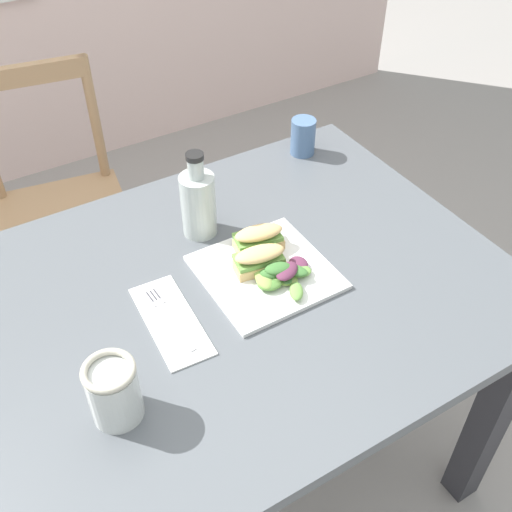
{
  "coord_description": "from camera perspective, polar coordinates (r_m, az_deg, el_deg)",
  "views": [
    {
      "loc": [
        -0.32,
        -0.75,
        1.64
      ],
      "look_at": [
        0.18,
        0.09,
        0.76
      ],
      "focal_mm": 42.91,
      "sensor_mm": 36.0,
      "label": 1
    }
  ],
  "objects": [
    {
      "name": "ground_plane",
      "position": [
        1.83,
        -3.78,
        -21.71
      ],
      "size": [
        8.33,
        8.33,
        0.0
      ],
      "primitive_type": "plane",
      "color": "gray"
    },
    {
      "name": "dining_table",
      "position": [
        1.37,
        -1.55,
        -6.75
      ],
      "size": [
        1.12,
        0.87,
        0.74
      ],
      "color": "#51565B",
      "rests_on": "ground"
    },
    {
      "name": "chair_wooden_far",
      "position": [
        2.04,
        -17.67,
        4.23
      ],
      "size": [
        0.46,
        0.46,
        0.87
      ],
      "color": "tan",
      "rests_on": "ground"
    },
    {
      "name": "plate_lunch",
      "position": [
        1.3,
        0.91,
        -1.51
      ],
      "size": [
        0.26,
        0.26,
        0.01
      ],
      "primitive_type": "cube",
      "color": "white",
      "rests_on": "dining_table"
    },
    {
      "name": "sandwich_half_front",
      "position": [
        1.28,
        0.32,
        -0.29
      ],
      "size": [
        0.12,
        0.08,
        0.06
      ],
      "color": "#DBB270",
      "rests_on": "plate_lunch"
    },
    {
      "name": "sandwich_half_back",
      "position": [
        1.33,
        0.24,
        1.69
      ],
      "size": [
        0.12,
        0.08,
        0.06
      ],
      "color": "#DBB270",
      "rests_on": "plate_lunch"
    },
    {
      "name": "salad_mixed_greens",
      "position": [
        1.26,
        2.34,
        -1.69
      ],
      "size": [
        0.14,
        0.14,
        0.04
      ],
      "color": "#84A84C",
      "rests_on": "plate_lunch"
    },
    {
      "name": "napkin_folded",
      "position": [
        1.22,
        -7.93,
        -5.98
      ],
      "size": [
        0.11,
        0.24,
        0.0
      ],
      "primitive_type": "cube",
      "rotation": [
        0.0,
        0.0,
        -0.06
      ],
      "color": "white",
      "rests_on": "dining_table"
    },
    {
      "name": "fork_on_napkin",
      "position": [
        1.23,
        -8.32,
        -5.36
      ],
      "size": [
        0.03,
        0.19,
        0.0
      ],
      "color": "silver",
      "rests_on": "napkin_folded"
    },
    {
      "name": "bottle_cold_brew",
      "position": [
        1.37,
        -5.38,
        4.65
      ],
      "size": [
        0.08,
        0.08,
        0.21
      ],
      "color": "black",
      "rests_on": "dining_table"
    },
    {
      "name": "mason_jar_iced_tea",
      "position": [
        1.06,
        -13.08,
        -12.37
      ],
      "size": [
        0.09,
        0.09,
        0.12
      ],
      "color": "#C67528",
      "rests_on": "dining_table"
    },
    {
      "name": "cup_extra_side",
      "position": [
        1.65,
        4.4,
        11.03
      ],
      "size": [
        0.07,
        0.07,
        0.1
      ],
      "primitive_type": "cylinder",
      "color": "#4C6B93",
      "rests_on": "dining_table"
    }
  ]
}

